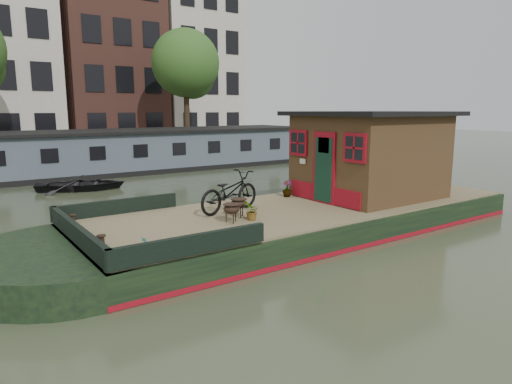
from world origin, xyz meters
TOP-DOWN VIEW (x-y plane):
  - ground at (0.00, 0.00)m, footprint 120.00×120.00m
  - houseboat_hull at (-1.33, 0.00)m, footprint 14.01×4.02m
  - houseboat_deck at (0.00, 0.00)m, footprint 11.80×3.80m
  - bow_bulwark at (-5.07, 0.00)m, footprint 3.00×4.00m
  - cabin at (2.19, 0.00)m, footprint 4.00×3.50m
  - bicycle at (-2.17, 0.58)m, footprint 1.98×1.08m
  - potted_plant_c at (-2.22, -0.46)m, footprint 0.51×0.51m
  - potted_plant_d at (0.20, 1.26)m, footprint 0.37×0.37m
  - potted_plant_e at (-5.11, -1.30)m, footprint 0.17×0.16m
  - brazier_front at (-2.72, -0.40)m, footprint 0.41×0.41m
  - brazier_rear at (-2.29, -0.02)m, footprint 0.53×0.53m
  - bollard_port at (-5.60, 1.65)m, footprint 0.16×0.16m
  - bollard_stbd at (-5.60, -0.46)m, footprint 0.17×0.17m
  - dinghy at (-3.36, 9.75)m, footprint 3.95×3.41m
  - far_houseboat at (0.00, 14.00)m, footprint 20.40×4.40m
  - quay at (0.00, 20.50)m, footprint 60.00×6.00m
  - townhouse_row at (0.15, 27.50)m, footprint 27.25×8.00m
  - tree_right at (6.14, 19.07)m, footprint 4.40×4.40m

SIDE VIEW (x-z plane):
  - ground at x=0.00m, z-range 0.00..0.00m
  - houseboat_hull at x=-1.33m, z-range -0.03..0.57m
  - dinghy at x=-3.36m, z-range 0.00..0.69m
  - quay at x=0.00m, z-range 0.00..0.90m
  - houseboat_deck at x=0.00m, z-range 0.60..0.65m
  - bollard_port at x=-5.60m, z-range 0.65..0.83m
  - bollard_stbd at x=-5.60m, z-range 0.65..0.84m
  - potted_plant_e at x=-5.11m, z-range 0.65..0.92m
  - bow_bulwark at x=-5.07m, z-range 0.65..1.00m
  - brazier_front at x=-2.72m, z-range 0.65..1.08m
  - potted_plant_c at x=-2.22m, z-range 0.65..1.08m
  - brazier_rear at x=-2.29m, z-range 0.65..1.08m
  - potted_plant_d at x=0.20m, z-range 0.65..1.13m
  - far_houseboat at x=0.00m, z-range -0.09..2.02m
  - bicycle at x=-2.17m, z-range 0.65..1.64m
  - cabin at x=2.19m, z-range 0.67..3.09m
  - tree_right at x=6.14m, z-range 2.19..9.59m
  - townhouse_row at x=0.15m, z-range -0.35..16.15m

